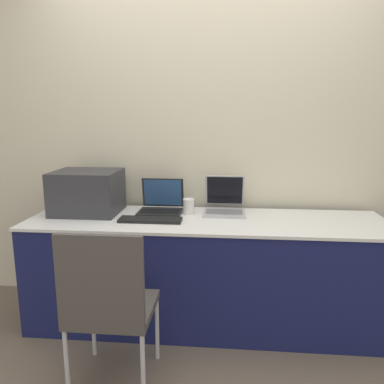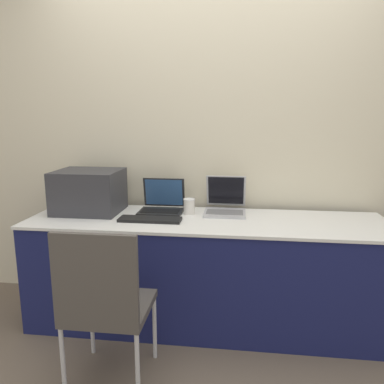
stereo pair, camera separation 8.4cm
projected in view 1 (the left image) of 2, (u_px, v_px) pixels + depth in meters
name	position (u px, v px, depth m)	size (l,w,h in m)	color
ground_plane	(203.00, 347.00, 2.39)	(14.00, 14.00, 0.00)	#6B5B4C
wall_back	(210.00, 136.00, 2.85)	(8.00, 0.05, 2.60)	beige
table	(206.00, 271.00, 2.63)	(2.44, 0.67, 0.76)	#191E51
printer	(87.00, 190.00, 2.69)	(0.46, 0.39, 0.31)	#333338
laptop_left	(161.00, 205.00, 2.74)	(0.31, 0.27, 0.24)	black
laptop_right	(224.00, 204.00, 2.73)	(0.29, 0.35, 0.26)	#B7B7BC
external_keyboard	(150.00, 220.00, 2.50)	(0.42, 0.13, 0.02)	black
coffee_cup	(189.00, 206.00, 2.67)	(0.08, 0.08, 0.11)	white
chair	(109.00, 300.00, 1.93)	(0.43, 0.42, 0.91)	#4C4742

